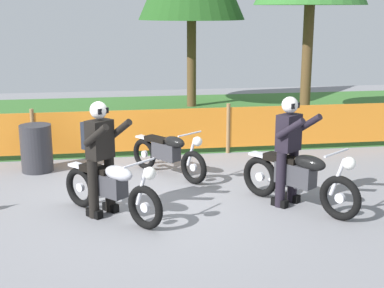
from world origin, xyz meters
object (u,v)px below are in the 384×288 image
Objects in this scene: motorcycle_trailing at (299,177)px; motorcycle_third at (168,153)px; rider_trailing at (289,147)px; spare_drum at (36,148)px; rider_lead at (100,152)px; motorcycle_lead at (111,187)px.

motorcycle_trailing is 1.13× the size of motorcycle_third.
rider_trailing is 4.74m from spare_drum.
rider_lead reaches higher than motorcycle_trailing.
motorcycle_trailing reaches higher than spare_drum.
rider_lead is (-1.19, -1.71, 0.52)m from motorcycle_third.
motorcycle_lead is at bearing 0.51° from rider_lead.
motorcycle_lead is 2.81m from motorcycle_trailing.
motorcycle_lead is 2.73m from rider_trailing.
motorcycle_trailing is at bearing 0.57° from rider_trailing.
motorcycle_lead is 0.92× the size of rider_lead.
motorcycle_third is 1.78× the size of spare_drum.
rider_lead is 1.92× the size of spare_drum.
rider_lead is at bearing -179.49° from motorcycle_lead.
motorcycle_lead is 1.77× the size of spare_drum.
rider_trailing is at bearing -179.43° from motorcycle_trailing.
spare_drum is (-4.15, 2.61, -0.04)m from motorcycle_trailing.
rider_trailing is at bearing 47.57° from rider_lead.
rider_lead is (-0.15, 0.16, 0.49)m from motorcycle_lead.
motorcycle_third is (1.04, 1.87, -0.03)m from motorcycle_lead.
motorcycle_trailing is 0.48m from rider_trailing.
motorcycle_lead reaches higher than spare_drum.
rider_lead is at bearing -63.66° from spare_drum.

